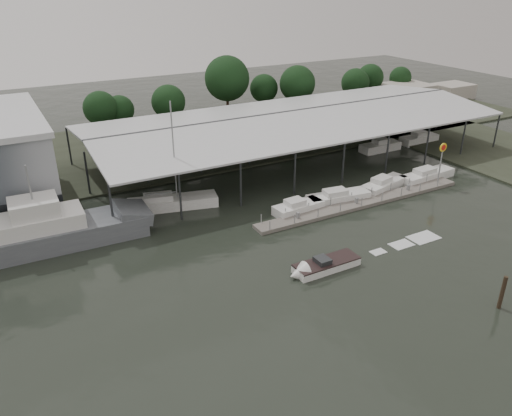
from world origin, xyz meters
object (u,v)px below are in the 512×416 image
grey_trawler (53,231)px  white_sailboat (171,202)px  speedboat_underway (321,267)px  shell_fuel_sign (442,156)px

grey_trawler → white_sailboat: size_ratio=1.51×
grey_trawler → speedboat_underway: grey_trawler is taller
white_sailboat → speedboat_underway: (7.06, -19.18, -0.25)m
shell_fuel_sign → grey_trawler: 45.35m
shell_fuel_sign → white_sailboat: size_ratio=0.45×
shell_fuel_sign → grey_trawler: size_ratio=0.30×
white_sailboat → speedboat_underway: white_sailboat is taller
shell_fuel_sign → white_sailboat: bearing=162.6°
speedboat_underway → grey_trawler: bearing=-39.3°
grey_trawler → shell_fuel_sign: bearing=-7.5°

